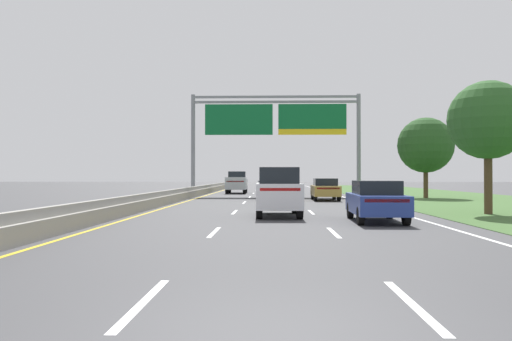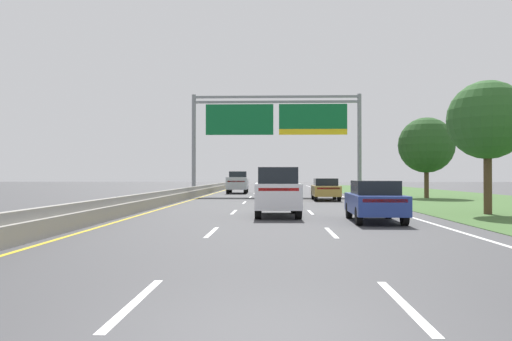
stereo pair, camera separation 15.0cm
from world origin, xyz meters
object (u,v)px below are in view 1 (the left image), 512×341
(roadside_tree_near, at_px, (488,120))
(car_blue_right_lane_sedan, at_px, (376,200))
(car_navy_centre_lane_sedan, at_px, (274,185))
(roadside_tree_mid, at_px, (426,145))
(car_gold_right_lane_sedan, at_px, (325,189))
(overhead_sign_gantry, at_px, (275,124))
(pickup_truck_silver, at_px, (237,183))
(car_white_centre_lane_suv, at_px, (278,191))
(car_grey_centre_lane_suv, at_px, (271,185))

(roadside_tree_near, bearing_deg, car_blue_right_lane_sedan, -146.11)
(car_blue_right_lane_sedan, relative_size, car_navy_centre_lane_sedan, 1.00)
(roadside_tree_mid, bearing_deg, car_gold_right_lane_sedan, -154.13)
(overhead_sign_gantry, height_order, pickup_truck_silver, overhead_sign_gantry)
(overhead_sign_gantry, distance_m, car_gold_right_lane_sedan, 10.90)
(overhead_sign_gantry, height_order, car_gold_right_lane_sedan, overhead_sign_gantry)
(car_gold_right_lane_sedan, bearing_deg, car_white_centre_lane_suv, 166.98)
(car_grey_centre_lane_suv, relative_size, roadside_tree_mid, 0.74)
(car_grey_centre_lane_suv, height_order, roadside_tree_mid, roadside_tree_mid)
(pickup_truck_silver, height_order, car_gold_right_lane_sedan, pickup_truck_silver)
(overhead_sign_gantry, bearing_deg, pickup_truck_silver, 121.30)
(car_white_centre_lane_suv, relative_size, roadside_tree_mid, 0.74)
(car_white_centre_lane_suv, xyz_separation_m, roadside_tree_mid, (11.90, 18.78, 3.07))
(car_gold_right_lane_sedan, height_order, roadside_tree_mid, roadside_tree_mid)
(car_gold_right_lane_sedan, bearing_deg, overhead_sign_gantry, 22.46)
(pickup_truck_silver, distance_m, car_gold_right_lane_sedan, 16.73)
(car_navy_centre_lane_sedan, bearing_deg, roadside_tree_near, -159.38)
(pickup_truck_silver, xyz_separation_m, roadside_tree_mid, (15.69, -10.99, 3.10))
(car_white_centre_lane_suv, height_order, car_navy_centre_lane_sedan, car_white_centre_lane_suv)
(car_blue_right_lane_sedan, bearing_deg, car_white_centre_lane_suv, 55.74)
(pickup_truck_silver, height_order, car_blue_right_lane_sedan, pickup_truck_silver)
(pickup_truck_silver, relative_size, car_navy_centre_lane_sedan, 1.22)
(overhead_sign_gantry, height_order, roadside_tree_mid, overhead_sign_gantry)
(pickup_truck_silver, bearing_deg, roadside_tree_near, -155.65)
(overhead_sign_gantry, bearing_deg, car_grey_centre_lane_suv, -92.58)
(car_grey_centre_lane_suv, bearing_deg, roadside_tree_mid, -74.83)
(car_blue_right_lane_sedan, distance_m, roadside_tree_near, 7.86)
(car_white_centre_lane_suv, distance_m, roadside_tree_mid, 22.45)
(pickup_truck_silver, bearing_deg, car_navy_centre_lane_sedan, -111.89)
(overhead_sign_gantry, xyz_separation_m, pickup_truck_silver, (-3.86, 6.35, -5.32))
(pickup_truck_silver, xyz_separation_m, car_white_centre_lane_suv, (3.79, -29.77, 0.02))
(pickup_truck_silver, relative_size, car_grey_centre_lane_suv, 1.15)
(car_white_centre_lane_suv, distance_m, car_grey_centre_lane_suv, 15.35)
(car_blue_right_lane_sedan, bearing_deg, car_navy_centre_lane_sedan, 8.48)
(car_gold_right_lane_sedan, height_order, car_navy_centre_lane_sedan, same)
(roadside_tree_near, height_order, roadside_tree_mid, roadside_tree_mid)
(car_grey_centre_lane_suv, xyz_separation_m, roadside_tree_mid, (12.19, 3.44, 3.07))
(car_grey_centre_lane_suv, distance_m, car_navy_centre_lane_sedan, 12.97)
(overhead_sign_gantry, height_order, car_white_centre_lane_suv, overhead_sign_gantry)
(car_white_centre_lane_suv, distance_m, roadside_tree_near, 10.16)
(car_white_centre_lane_suv, xyz_separation_m, roadside_tree_near, (9.57, 1.25, 3.18))
(overhead_sign_gantry, bearing_deg, roadside_tree_mid, -21.43)
(pickup_truck_silver, bearing_deg, car_grey_centre_lane_suv, -167.13)
(car_blue_right_lane_sedan, xyz_separation_m, car_grey_centre_lane_suv, (-4.00, 18.03, 0.28))
(overhead_sign_gantry, distance_m, pickup_truck_silver, 9.14)
(pickup_truck_silver, xyz_separation_m, car_blue_right_lane_sedan, (7.50, -32.46, -0.26))
(roadside_tree_near, relative_size, roadside_tree_mid, 0.96)
(overhead_sign_gantry, xyz_separation_m, car_grey_centre_lane_suv, (-0.36, -8.08, -5.30))
(roadside_tree_near, bearing_deg, roadside_tree_mid, 82.43)
(car_grey_centre_lane_suv, bearing_deg, car_blue_right_lane_sedan, -168.06)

